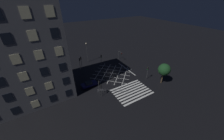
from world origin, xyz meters
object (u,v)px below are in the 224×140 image
object	(u,v)px
traffic_light_se_main	(147,70)
traffic_light_median_north	(101,58)
traffic_light_nw_main	(80,62)
street_lamp_west	(87,48)
traffic_light_nw_cross	(81,60)
traffic_light_sw_main	(99,85)
traffic_light_sw_cross	(101,88)
traffic_light_ne_cross	(120,54)
waiting_car	(89,84)
street_tree_near	(164,70)
street_lamp_east	(67,65)

from	to	relation	value
traffic_light_se_main	traffic_light_median_north	size ratio (longest dim) A/B	1.20
traffic_light_nw_main	street_lamp_west	world-z (taller)	street_lamp_west
traffic_light_nw_cross	traffic_light_sw_main	world-z (taller)	traffic_light_nw_cross
traffic_light_se_main	traffic_light_sw_cross	world-z (taller)	traffic_light_se_main
traffic_light_nw_main	traffic_light_ne_cross	bearing A→B (deg)	-2.07
traffic_light_nw_main	traffic_light_sw_main	bearing A→B (deg)	-89.61
waiting_car	traffic_light_sw_cross	bearing A→B (deg)	-78.70
traffic_light_sw_main	traffic_light_ne_cross	world-z (taller)	traffic_light_sw_main
traffic_light_median_north	traffic_light_sw_cross	xyz separation A→B (m)	(-7.73, -15.55, -0.05)
street_tree_near	traffic_light_median_north	bearing A→B (deg)	117.29
traffic_light_sw_cross	street_lamp_west	xyz separation A→B (m)	(4.10, 19.94, 2.93)
street_tree_near	traffic_light_nw_cross	bearing A→B (deg)	131.74
street_tree_near	traffic_light_nw_main	bearing A→B (deg)	133.13
traffic_light_sw_cross	traffic_light_se_main	bearing A→B (deg)	-90.86
street_tree_near	street_lamp_west	bearing A→B (deg)	119.84
traffic_light_ne_cross	street_tree_near	distance (m)	18.80
traffic_light_ne_cross	traffic_light_nw_main	size ratio (longest dim) A/B	0.80
street_lamp_east	waiting_car	distance (m)	7.84
traffic_light_nw_cross	traffic_light_median_north	distance (m)	7.41
traffic_light_median_north	traffic_light_se_main	bearing A→B (deg)	25.07
traffic_light_sw_main	street_lamp_west	world-z (taller)	street_lamp_west
street_lamp_east	street_lamp_west	xyz separation A→B (m)	(9.39, 11.53, -1.07)
traffic_light_median_north	traffic_light_ne_cross	bearing A→B (deg)	84.82
traffic_light_nw_cross	street_lamp_west	size ratio (longest dim) A/B	0.61
street_lamp_east	waiting_car	xyz separation A→B (m)	(4.21, -2.94, -5.92)
traffic_light_sw_cross	street_lamp_east	bearing A→B (deg)	32.21
traffic_light_nw_cross	traffic_light_sw_main	size ratio (longest dim) A/B	1.05
traffic_light_sw_cross	street_tree_near	world-z (taller)	street_tree_near
traffic_light_se_main	traffic_light_ne_cross	distance (m)	15.08
traffic_light_nw_cross	traffic_light_ne_cross	distance (m)	15.25
traffic_light_median_north	traffic_light_ne_cross	distance (m)	7.87
traffic_light_nw_cross	traffic_light_median_north	bearing A→B (deg)	89.00
traffic_light_sw_main	street_tree_near	size ratio (longest dim) A/B	0.72
traffic_light_sw_main	traffic_light_se_main	distance (m)	15.29
traffic_light_median_north	street_tree_near	world-z (taller)	street_tree_near
traffic_light_median_north	waiting_car	size ratio (longest dim) A/B	0.82
street_lamp_west	street_tree_near	xyz separation A→B (m)	(13.59, -23.69, -1.07)
traffic_light_se_main	traffic_light_nw_main	world-z (taller)	traffic_light_nw_main
traffic_light_nw_cross	traffic_light_sw_cross	size ratio (longest dim) A/B	1.29
traffic_light_nw_cross	traffic_light_median_north	world-z (taller)	traffic_light_nw_cross
traffic_light_median_north	street_lamp_east	bearing A→B (deg)	-61.28
traffic_light_nw_main	street_lamp_east	size ratio (longest dim) A/B	0.44
traffic_light_sw_main	street_tree_near	distance (m)	18.41
traffic_light_ne_cross	waiting_car	world-z (taller)	traffic_light_ne_cross
traffic_light_ne_cross	street_tree_near	bearing A→B (deg)	6.52
traffic_light_sw_main	street_lamp_west	xyz separation A→B (m)	(4.26, 19.39, 2.35)
traffic_light_ne_cross	street_lamp_east	bearing A→B (deg)	-72.88
traffic_light_sw_cross	waiting_car	bearing A→B (deg)	11.30
street_tree_near	waiting_car	distance (m)	21.26
traffic_light_sw_cross	traffic_light_ne_cross	bearing A→B (deg)	-46.37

